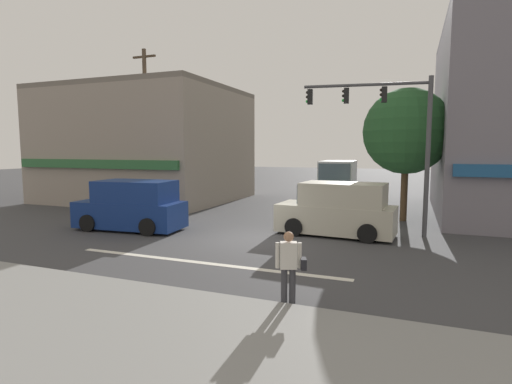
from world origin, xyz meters
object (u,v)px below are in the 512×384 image
object	(u,v)px
van_approaching_near	(132,206)
van_parked_curbside	(338,210)
street_tree	(406,132)
box_truck_waiting_far	(337,186)
utility_pole_near_left	(146,129)
traffic_light_mast	(393,127)
pedestrian_foreground_with_bag	(290,264)

from	to	relation	value
van_approaching_near	van_parked_curbside	distance (m)	8.65
street_tree	box_truck_waiting_far	xyz separation A→B (m)	(-3.76, 3.26, -3.01)
utility_pole_near_left	traffic_light_mast	size ratio (longest dim) A/B	1.41
van_approaching_near	box_truck_waiting_far	distance (m)	12.03
utility_pole_near_left	van_parked_curbside	distance (m)	11.69
van_approaching_near	van_parked_curbside	xyz separation A→B (m)	(8.39, 2.10, 0.00)
box_truck_waiting_far	pedestrian_foreground_with_bag	bearing A→B (deg)	-83.83
utility_pole_near_left	traffic_light_mast	bearing A→B (deg)	-7.32
traffic_light_mast	van_approaching_near	xyz separation A→B (m)	(-10.34, -2.87, -3.30)
street_tree	utility_pole_near_left	distance (m)	13.42
street_tree	pedestrian_foreground_with_bag	distance (m)	12.78
utility_pole_near_left	van_approaching_near	xyz separation A→B (m)	(2.49, -4.51, -3.53)
van_parked_curbside	box_truck_waiting_far	distance (m)	7.80
box_truck_waiting_far	traffic_light_mast	bearing A→B (deg)	-64.34
utility_pole_near_left	van_approaching_near	size ratio (longest dim) A/B	1.85
pedestrian_foreground_with_bag	van_parked_curbside	bearing A→B (deg)	92.20
street_tree	traffic_light_mast	xyz separation A→B (m)	(-0.44, -3.65, 0.04)
traffic_light_mast	pedestrian_foreground_with_bag	size ratio (longest dim) A/B	3.71
van_parked_curbside	pedestrian_foreground_with_bag	bearing A→B (deg)	-87.80
street_tree	utility_pole_near_left	bearing A→B (deg)	-171.44
van_parked_curbside	pedestrian_foreground_with_bag	size ratio (longest dim) A/B	2.82
utility_pole_near_left	traffic_light_mast	xyz separation A→B (m)	(12.83, -1.65, -0.23)
street_tree	traffic_light_mast	distance (m)	3.67
traffic_light_mast	pedestrian_foreground_with_bag	xyz separation A→B (m)	(-1.65, -8.52, -3.35)
street_tree	box_truck_waiting_far	world-z (taller)	street_tree
utility_pole_near_left	van_parked_curbside	xyz separation A→B (m)	(10.88, -2.41, -3.53)
van_approaching_near	van_parked_curbside	bearing A→B (deg)	14.08
traffic_light_mast	van_approaching_near	bearing A→B (deg)	-164.51
traffic_light_mast	box_truck_waiting_far	world-z (taller)	traffic_light_mast
street_tree	van_parked_curbside	distance (m)	5.98
utility_pole_near_left	traffic_light_mast	world-z (taller)	utility_pole_near_left
pedestrian_foreground_with_bag	van_approaching_near	bearing A→B (deg)	146.93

